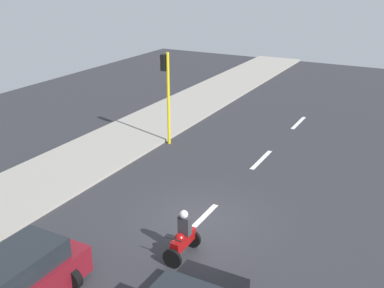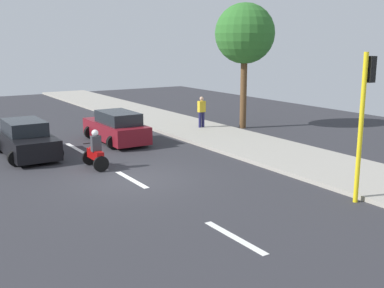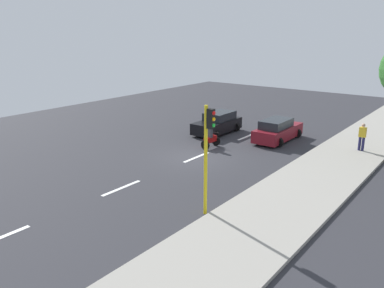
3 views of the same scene
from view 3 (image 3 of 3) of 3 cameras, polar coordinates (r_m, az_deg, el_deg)
ground_plane at (r=23.68m, az=0.65°, el=-2.02°), size 40.00×60.00×0.10m
sidewalk at (r=20.50m, az=16.63°, el=-5.26°), size 4.00×60.00×0.15m
lane_stripe_north at (r=19.46m, az=-10.00°, el=-6.19°), size 0.20×2.40×0.01m
lane_stripe_mid at (r=23.66m, az=0.65°, el=-1.89°), size 0.20×2.40×0.01m
lane_stripe_south at (r=28.52m, az=7.85°, el=1.07°), size 0.20×2.40×0.01m
lane_stripe_far_south at (r=33.74m, az=12.89°, el=3.14°), size 0.20×2.40×0.01m
car_black at (r=29.12m, az=3.65°, el=2.93°), size 2.19×4.13×1.52m
car_maroon at (r=27.62m, az=12.05°, el=1.89°), size 2.13×4.41×1.52m
motorcycle at (r=25.44m, az=2.64°, el=0.87°), size 0.60×1.30×1.53m
pedestrian_near_signal at (r=26.35m, az=23.03°, el=1.05°), size 0.40×0.24×1.69m
traffic_light_corner at (r=15.59m, az=2.26°, el=-0.18°), size 0.49×0.24×4.50m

